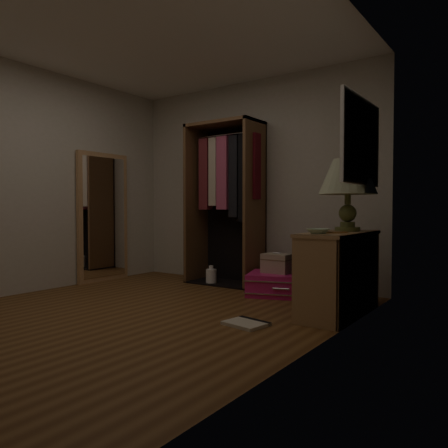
{
  "coord_description": "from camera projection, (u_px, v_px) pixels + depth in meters",
  "views": [
    {
      "loc": [
        2.95,
        -2.82,
        0.96
      ],
      "look_at": [
        0.3,
        0.95,
        0.8
      ],
      "focal_mm": 35.0,
      "sensor_mm": 36.0,
      "label": 1
    }
  ],
  "objects": [
    {
      "name": "ground",
      "position": [
        139.0,
        313.0,
        4.03
      ],
      "size": [
        4.0,
        4.0,
        0.0
      ],
      "primitive_type": "plane",
      "color": "brown",
      "rests_on": "ground"
    },
    {
      "name": "room_walls",
      "position": [
        147.0,
        150.0,
        3.97
      ],
      "size": [
        3.52,
        4.02,
        2.6
      ],
      "color": "beige",
      "rests_on": "ground"
    },
    {
      "name": "console_bookshelf",
      "position": [
        340.0,
        271.0,
        3.99
      ],
      "size": [
        0.42,
        1.12,
        0.75
      ],
      "color": "#A1764D",
      "rests_on": "ground"
    },
    {
      "name": "open_wardrobe",
      "position": [
        228.0,
        190.0,
        5.57
      ],
      "size": [
        0.99,
        0.5,
        2.05
      ],
      "color": "brown",
      "rests_on": "ground"
    },
    {
      "name": "floor_mirror",
      "position": [
        103.0,
        217.0,
        5.8
      ],
      "size": [
        0.06,
        0.8,
        1.7
      ],
      "color": "tan",
      "rests_on": "ground"
    },
    {
      "name": "pink_suitcase",
      "position": [
        285.0,
        284.0,
        4.84
      ],
      "size": [
        0.95,
        0.82,
        0.25
      ],
      "rotation": [
        0.0,
        0.0,
        0.34
      ],
      "color": "#DA1A71",
      "rests_on": "ground"
    },
    {
      "name": "train_case",
      "position": [
        277.0,
        263.0,
        4.86
      ],
      "size": [
        0.32,
        0.22,
        0.23
      ],
      "rotation": [
        0.0,
        0.0,
        -0.0
      ],
      "color": "tan",
      "rests_on": "pink_suitcase"
    },
    {
      "name": "black_bag",
      "position": [
        309.0,
        260.0,
        4.65
      ],
      "size": [
        0.32,
        0.23,
        0.32
      ],
      "rotation": [
        0.0,
        0.0,
        -0.12
      ],
      "color": "black",
      "rests_on": "pink_suitcase"
    },
    {
      "name": "table_lamp",
      "position": [
        348.0,
        179.0,
        4.1
      ],
      "size": [
        0.62,
        0.62,
        0.68
      ],
      "rotation": [
        0.0,
        0.0,
        -0.15
      ],
      "color": "#50592B",
      "rests_on": "console_bookshelf"
    },
    {
      "name": "brass_tray",
      "position": [
        335.0,
        232.0,
        3.85
      ],
      "size": [
        0.28,
        0.28,
        0.01
      ],
      "rotation": [
        0.0,
        0.0,
        0.22
      ],
      "color": "#B17D44",
      "rests_on": "console_bookshelf"
    },
    {
      "name": "ceramic_bowl",
      "position": [
        318.0,
        231.0,
        3.67
      ],
      "size": [
        0.19,
        0.19,
        0.04
      ],
      "primitive_type": "imported",
      "rotation": [
        0.0,
        0.0,
        -0.09
      ],
      "color": "#B2D5B3",
      "rests_on": "console_bookshelf"
    },
    {
      "name": "white_jug",
      "position": [
        211.0,
        276.0,
        5.54
      ],
      "size": [
        0.16,
        0.16,
        0.24
      ],
      "rotation": [
        0.0,
        0.0,
        0.16
      ],
      "color": "white",
      "rests_on": "ground"
    },
    {
      "name": "floor_book",
      "position": [
        247.0,
        323.0,
        3.61
      ],
      "size": [
        0.37,
        0.32,
        0.03
      ],
      "rotation": [
        0.0,
        0.0,
        -0.17
      ],
      "color": "beige",
      "rests_on": "ground"
    }
  ]
}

